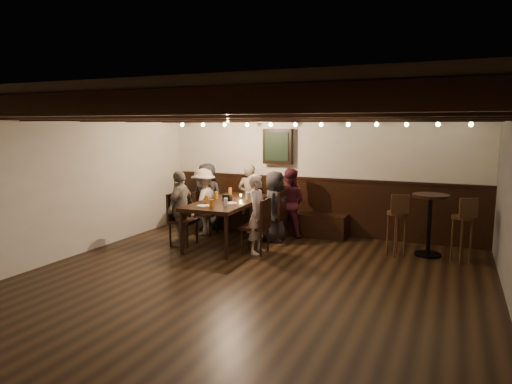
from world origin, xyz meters
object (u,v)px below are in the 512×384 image
at_px(person_bench_right, 289,203).
at_px(high_top_table, 430,216).
at_px(chair_left_far, 183,229).
at_px(bar_stool_left, 396,233).
at_px(person_right_far, 258,214).
at_px(bar_stool_right, 462,238).
at_px(person_bench_centre, 250,198).
at_px(person_left_far, 181,208).
at_px(person_right_near, 275,206).
at_px(dining_table, 228,204).
at_px(chair_right_near, 273,225).
at_px(chair_right_far, 256,236).
at_px(person_bench_left, 207,196).
at_px(person_left_near, 204,202).
at_px(chair_left_near, 205,221).

xyz_separation_m(person_bench_right, high_top_table, (2.60, -0.36, 0.01)).
xyz_separation_m(chair_left_far, bar_stool_left, (3.66, 0.86, 0.10)).
bearing_deg(person_right_far, bar_stool_right, -77.86).
relative_size(chair_left_far, person_bench_centre, 0.69).
height_order(chair_left_far, person_left_far, person_left_far).
distance_m(chair_left_far, person_right_near, 1.76).
relative_size(dining_table, person_left_far, 1.58).
distance_m(chair_right_near, person_right_near, 0.37).
bearing_deg(bar_stool_left, person_right_near, 156.20).
distance_m(dining_table, person_right_far, 0.88).
xyz_separation_m(chair_right_near, bar_stool_right, (3.26, -0.06, 0.10)).
bearing_deg(high_top_table, person_bench_right, 172.16).
bearing_deg(bar_stool_right, person_bench_centre, 144.13).
bearing_deg(chair_right_far, dining_table, 57.99).
relative_size(chair_left_far, person_bench_right, 0.71).
xyz_separation_m(person_bench_left, person_left_far, (0.21, -1.34, -0.01)).
distance_m(person_bench_centre, person_right_near, 0.96).
bearing_deg(bar_stool_right, chair_left_far, 163.98).
xyz_separation_m(person_left_near, person_right_near, (1.50, 0.07, -0.00)).
relative_size(person_bench_left, bar_stool_right, 1.32).
xyz_separation_m(person_bench_right, bar_stool_right, (3.11, -0.51, -0.28)).
bearing_deg(chair_right_near, dining_table, 121.99).
relative_size(chair_left_near, bar_stool_left, 0.82).
xyz_separation_m(person_left_far, person_right_near, (1.46, 0.97, -0.02)).
bearing_deg(person_bench_right, bar_stool_left, 162.38).
bearing_deg(chair_left_near, chair_left_far, -0.11).
distance_m(person_left_near, bar_stool_right, 4.74).
xyz_separation_m(dining_table, chair_right_far, (0.74, -0.42, -0.45)).
bearing_deg(person_right_far, chair_left_far, 90.00).
relative_size(person_bench_left, bar_stool_left, 1.32).
bearing_deg(high_top_table, bar_stool_left, -157.56).
height_order(chair_left_near, chair_left_far, chair_left_far).
xyz_separation_m(person_bench_centre, person_left_near, (-0.72, -0.63, -0.03)).
height_order(person_left_far, high_top_table, person_left_far).
relative_size(dining_table, person_right_near, 1.64).
bearing_deg(person_left_near, person_left_far, -0.00).
bearing_deg(person_left_near, bar_stool_right, 87.51).
relative_size(person_right_far, bar_stool_left, 1.28).
distance_m(dining_table, chair_left_far, 0.96).
bearing_deg(chair_left_near, person_bench_centre, 129.87).
xyz_separation_m(chair_right_near, person_left_near, (-1.47, -0.07, 0.37)).
xyz_separation_m(chair_left_near, bar_stool_left, (3.70, -0.04, 0.13)).
bearing_deg(person_bench_centre, dining_table, 90.00).
bearing_deg(chair_right_near, person_right_near, -90.00).
xyz_separation_m(chair_left_far, person_right_near, (1.43, 0.97, 0.37)).
distance_m(chair_right_near, person_right_far, 0.98).
distance_m(person_bench_left, person_right_far, 2.13).
distance_m(chair_right_far, person_left_near, 1.76).
distance_m(chair_left_near, chair_right_near, 1.44).
xyz_separation_m(chair_left_near, person_left_far, (0.01, -0.90, 0.42)).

